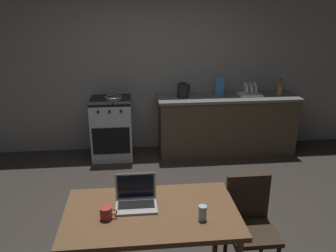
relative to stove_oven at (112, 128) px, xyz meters
The scene contains 14 objects.
ground_plane 2.08m from the stove_oven, 74.29° to the right, with size 12.00×12.00×0.00m, color #2D2823.
back_wall 1.33m from the stove_oven, 22.53° to the left, with size 6.40×0.10×2.83m, color gray.
kitchen_counter 1.78m from the stove_oven, ahead, with size 2.16×0.64×0.92m.
stove_oven is the anchor object (origin of this frame).
dining_table 2.81m from the stove_oven, 80.76° to the right, with size 1.32×0.78×0.76m.
chair 2.90m from the stove_oven, 63.42° to the right, with size 0.40×0.40×0.88m.
laptop 2.71m from the stove_oven, 82.78° to the right, with size 0.32×0.25×0.23m.
electric_kettle 1.22m from the stove_oven, ahead, with size 0.19×0.17×0.23m.
bottle 2.65m from the stove_oven, ahead, with size 0.08×0.08×0.25m.
frying_pan 0.49m from the stove_oven, 27.77° to the right, with size 0.25×0.43×0.05m.
coffee_mug 2.85m from the stove_oven, 87.62° to the right, with size 0.13×0.09×0.09m.
drinking_glass 3.05m from the stove_oven, 74.36° to the right, with size 0.06×0.06×0.11m.
cereal_box 1.76m from the stove_oven, ahead, with size 0.13×0.05×0.29m.
dish_rack 2.19m from the stove_oven, ahead, with size 0.34×0.26×0.21m.
Camera 1 is at (-0.20, -3.08, 2.24)m, focal length 36.95 mm.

